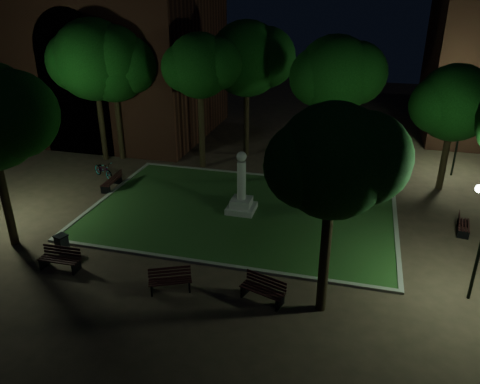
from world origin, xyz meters
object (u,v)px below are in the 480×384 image
Objects in this scene: bicycle at (103,170)px; bench_right_side at (462,225)px; trash_bin at (62,244)px; bench_near_left at (170,280)px; monument at (241,195)px; bench_left_side at (112,182)px; bench_near_right at (263,290)px; bench_west_near at (60,259)px; bench_far_side at (314,170)px.

bench_right_side is at bearing -65.63° from bicycle.
bicycle is at bearing 92.98° from bench_right_side.
trash_bin is (-17.10, -6.41, 0.04)m from bench_right_side.
bench_near_left reaches higher than trash_bin.
bicycle is at bearing 165.20° from monument.
bench_left_side is at bearing 96.96° from bench_right_side.
bench_west_near is at bearing -161.19° from bench_near_right.
bench_left_side is (-6.96, 8.16, 0.01)m from bench_near_left.
bench_west_near is 0.89× the size of bicycle.
bench_right_side is at bearing 86.36° from bench_left_side.
bench_far_side is at bearing 106.40° from bench_near_right.
bench_far_side reaches higher than bicycle.
bench_near_right is at bearing -19.90° from bench_near_left.
bench_far_side is at bearing 64.05° from bench_right_side.
bench_west_near is 1.11× the size of bench_right_side.
bench_right_side is (18.44, -0.39, -0.05)m from bench_left_side.
bicycle reaches higher than bench_near_left.
bench_right_side is (10.56, 0.64, -0.58)m from monument.
monument is 3.87× the size of trash_bin.
bench_far_side is at bearing 110.92° from bench_left_side.
bench_near_left reaches higher than bench_right_side.
bench_far_side is (10.91, 4.71, 0.04)m from bench_left_side.
bench_right_side is 9.09m from bench_far_side.
bicycle reaches higher than bench_near_right.
bench_near_left is 1.00× the size of bench_left_side.
bench_far_side is at bearing 48.19° from bench_near_left.
bench_near_left is 10.73m from bench_left_side.
trash_bin is (-9.57, -11.51, -0.06)m from bench_far_side.
bench_right_side is at bearing 9.35° from bench_near_left.
bicycle is at bearing 108.94° from bench_west_near.
bench_far_side is at bearing 50.25° from trash_bin.
bench_west_near is 8.21m from bench_left_side.
bench_left_side is at bearing 172.51° from monument.
bicycle reaches higher than bench_left_side.
bench_far_side is at bearing 53.88° from bench_west_near.
bench_left_side is 11.89m from bench_far_side.
monument reaches higher than bicycle.
bench_left_side is (-7.88, 1.04, -0.52)m from monument.
bicycle is at bearing 160.26° from bench_near_right.
bench_near_left is at bearing -13.64° from trash_bin.
bench_far_side is (-7.53, 5.10, 0.09)m from bench_right_side.
monument is at bearing -75.24° from bicycle.
bicycle is at bearing -138.18° from bench_left_side.
bench_near_left is (-0.92, -7.13, -0.54)m from monument.
bench_near_left is at bearing -109.41° from bicycle.
bench_near_right is 15.08m from bicycle.
bench_west_near is at bearing -58.37° from trash_bin.
monument is at bearing 80.09° from bench_left_side.
bench_near_left is at bearing -3.60° from bench_west_near.
bench_west_near is (-4.91, 0.21, 0.02)m from bench_near_left.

